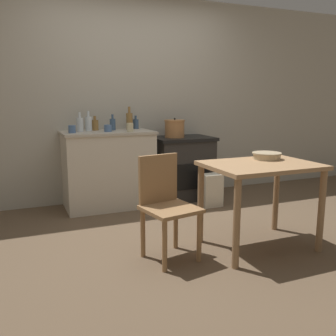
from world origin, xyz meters
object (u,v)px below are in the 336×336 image
chair (166,203)px  flour_sack (211,190)px  bottle_center_left (136,124)px  cup_mid_right (130,128)px  stove (182,168)px  bottle_mid_left (129,121)px  bottle_far_left (95,125)px  stock_pot (175,129)px  cup_right (108,128)px  cup_far_right (72,129)px  work_table (260,177)px  mixing_bowl_large (267,155)px  bottle_center (89,123)px  bottle_left (80,124)px  bottle_center_right (113,124)px

chair → flour_sack: bearing=36.0°
bottle_center_left → cup_mid_right: bottle_center_left is taller
stove → bottle_mid_left: bearing=171.5°
chair → bottle_far_left: bottle_far_left is taller
stove → bottle_far_left: (-1.09, 0.14, 0.58)m
stock_pot → cup_right: (-0.87, -0.07, 0.04)m
bottle_far_left → bottle_mid_left: 0.42m
bottle_far_left → cup_far_right: size_ratio=2.01×
bottle_center_left → cup_right: bottle_center_left is taller
stove → bottle_mid_left: bottle_mid_left is taller
cup_right → cup_far_right: (-0.41, 0.00, 0.00)m
work_table → mixing_bowl_large: 0.29m
bottle_mid_left → chair: bearing=-97.5°
bottle_far_left → bottle_center: (-0.09, -0.05, 0.02)m
bottle_far_left → mixing_bowl_large: bearing=-55.1°
bottle_center_left → cup_mid_right: 0.44m
stove → bottle_mid_left: 0.92m
bottle_left → bottle_center: 0.11m
stock_pot → bottle_center_right: bottle_center_right is taller
bottle_left → cup_far_right: size_ratio=2.62×
bottle_mid_left → cup_mid_right: size_ratio=2.74×
flour_sack → bottle_center_right: 1.43m
bottle_center_right → stock_pot: bearing=-7.6°
stove → mixing_bowl_large: mixing_bowl_large is taller
stock_pot → bottle_center_right: size_ratio=1.36×
mixing_bowl_large → cup_right: bearing=126.4°
bottle_left → bottle_mid_left: bottle_mid_left is taller
cup_right → chair: bearing=-86.6°
stock_pot → cup_far_right: 1.28m
stove → cup_right: 1.13m
chair → cup_mid_right: (0.13, 1.40, 0.51)m
stock_pot → work_table: bearing=-88.4°
flour_sack → bottle_far_left: 1.61m
bottle_center → cup_right: (0.19, -0.18, -0.05)m
mixing_bowl_large → bottle_far_left: bearing=124.9°
bottle_mid_left → cup_far_right: (-0.72, -0.19, -0.07)m
chair → cup_right: size_ratio=9.39×
stock_pot → bottle_center_left: bottle_center_left is taller
chair → mixing_bowl_large: 1.06m
cup_far_right → bottle_center_right: bearing=18.9°
bottle_center_right → bottle_left: bearing=-175.0°
chair → stove: bearing=50.3°
bottle_far_left → cup_far_right: bearing=-143.1°
flour_sack → bottle_center_right: bearing=151.2°
chair → cup_right: (-0.09, 1.53, 0.50)m
stock_pot → bottle_left: bearing=176.7°
bottle_left → bottle_center: size_ratio=0.95×
chair → bottle_center_right: bottle_center_right is taller
stove → cup_mid_right: size_ratio=7.89×
bottle_mid_left → cup_right: 0.38m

